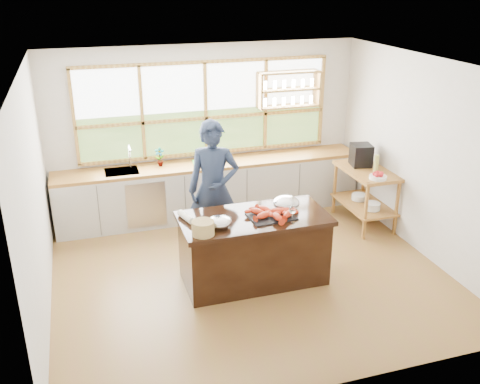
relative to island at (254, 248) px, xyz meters
name	(u,v)px	position (x,y,z in m)	size (l,w,h in m)	color
ground_plane	(249,272)	(0.00, 0.20, -0.45)	(5.00, 5.00, 0.00)	brown
room_shell	(239,134)	(0.02, 0.71, 1.30)	(5.02, 4.52, 2.71)	silver
back_counter	(211,188)	(-0.02, 2.14, 0.00)	(4.90, 0.63, 0.90)	#B6B3AC
right_shelf_unit	(366,188)	(2.19, 1.09, 0.15)	(0.62, 1.10, 0.90)	#98622A
island	(254,248)	(0.00, 0.00, 0.00)	(1.85, 0.90, 0.90)	black
cook	(214,189)	(-0.29, 0.88, 0.50)	(0.70, 0.46, 1.91)	#1C263D
potted_plant	(160,157)	(-0.80, 2.20, 0.59)	(0.16, 0.11, 0.30)	slate
cutting_board	(206,162)	(-0.09, 2.14, 0.45)	(0.40, 0.30, 0.01)	green
espresso_machine	(361,155)	(2.19, 1.31, 0.61)	(0.30, 0.32, 0.34)	black
wine_bottle	(376,164)	(2.24, 0.94, 0.59)	(0.07, 0.07, 0.28)	#A3A949
fruit_bowl	(378,176)	(2.14, 0.70, 0.49)	(0.25, 0.25, 0.11)	white
slate_board	(271,216)	(0.20, -0.08, 0.45)	(0.55, 0.40, 0.02)	black
lobster_pile	(271,213)	(0.19, -0.09, 0.50)	(0.55, 0.48, 0.08)	#C94B1F
mixing_bowl_left	(219,222)	(-0.49, -0.15, 0.51)	(0.29, 0.29, 0.14)	#BABBC1
mixing_bowl_right	(286,203)	(0.47, 0.12, 0.52)	(0.35, 0.35, 0.17)	#BABBC1
wine_glass	(292,210)	(0.38, -0.31, 0.61)	(0.08, 0.08, 0.22)	white
wicker_basket	(203,228)	(-0.72, -0.30, 0.53)	(0.26, 0.26, 0.17)	tan
parchment_roll	(186,217)	(-0.82, 0.15, 0.49)	(0.08, 0.08, 0.30)	white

